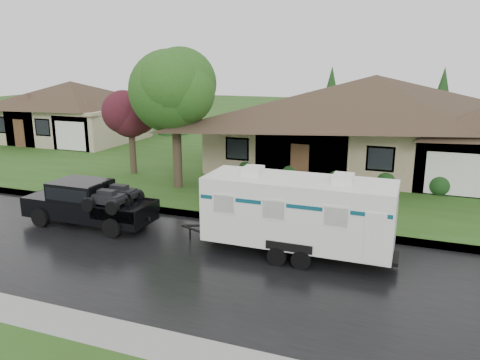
# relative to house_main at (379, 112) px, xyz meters

# --- Properties ---
(ground) EXTENTS (140.00, 140.00, 0.00)m
(ground) POSITION_rel_house_main_xyz_m (-2.29, -13.84, -3.59)
(ground) COLOR #284B17
(ground) RESTS_ON ground
(road) EXTENTS (140.00, 8.00, 0.01)m
(road) POSITION_rel_house_main_xyz_m (-2.29, -15.84, -3.59)
(road) COLOR black
(road) RESTS_ON ground
(curb) EXTENTS (140.00, 0.50, 0.15)m
(curb) POSITION_rel_house_main_xyz_m (-2.29, -11.59, -3.52)
(curb) COLOR gray
(curb) RESTS_ON ground
(lawn) EXTENTS (140.00, 26.00, 0.15)m
(lawn) POSITION_rel_house_main_xyz_m (-2.29, 1.16, -3.52)
(lawn) COLOR #284B17
(lawn) RESTS_ON ground
(house_main) EXTENTS (19.44, 10.80, 6.90)m
(house_main) POSITION_rel_house_main_xyz_m (0.00, 0.00, 0.00)
(house_main) COLOR gray
(house_main) RESTS_ON lawn
(house_far) EXTENTS (10.80, 8.64, 5.80)m
(house_far) POSITION_rel_house_main_xyz_m (-24.07, 2.02, -0.62)
(house_far) COLOR tan
(house_far) RESTS_ON lawn
(tree_left_green) EXTENTS (4.33, 4.33, 7.17)m
(tree_left_green) POSITION_rel_house_main_xyz_m (-9.24, -7.94, 1.54)
(tree_left_green) COLOR #382B1E
(tree_left_green) RESTS_ON lawn
(tree_red) EXTENTS (2.97, 2.97, 4.92)m
(tree_red) POSITION_rel_house_main_xyz_m (-13.12, -6.17, -0.03)
(tree_red) COLOR #382B1E
(tree_red) RESTS_ON lawn
(shrub_row) EXTENTS (13.60, 1.00, 1.00)m
(shrub_row) POSITION_rel_house_main_xyz_m (-0.29, -4.54, -2.94)
(shrub_row) COLOR #143814
(shrub_row) RESTS_ON lawn
(pickup_truck) EXTENTS (5.45, 2.07, 1.82)m
(pickup_truck) POSITION_rel_house_main_xyz_m (-10.14, -14.08, -2.62)
(pickup_truck) COLOR black
(pickup_truck) RESTS_ON ground
(travel_trailer) EXTENTS (6.72, 2.36, 3.01)m
(travel_trailer) POSITION_rel_house_main_xyz_m (-1.34, -14.08, -1.99)
(travel_trailer) COLOR white
(travel_trailer) RESTS_ON ground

